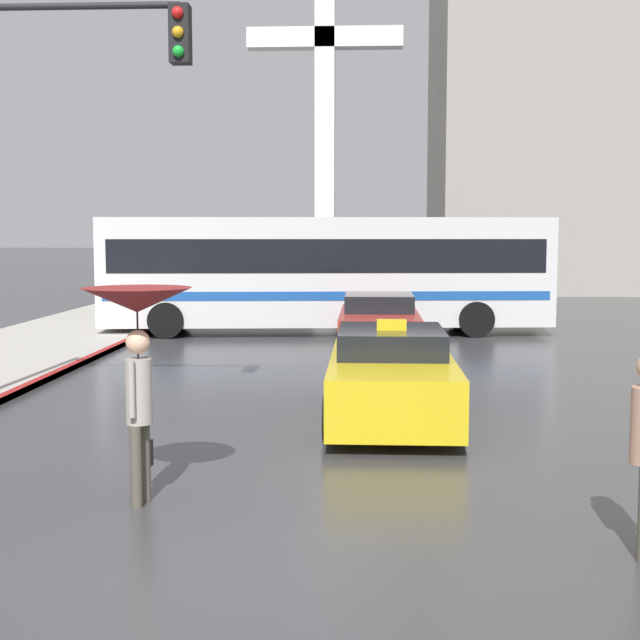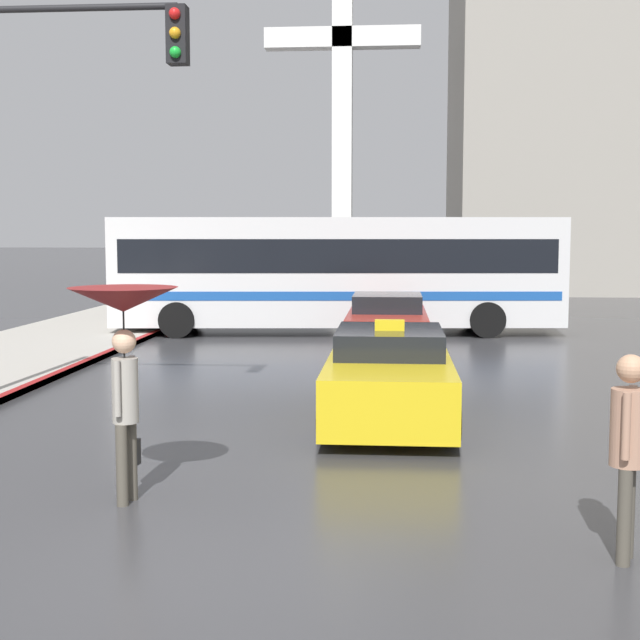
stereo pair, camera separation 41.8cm
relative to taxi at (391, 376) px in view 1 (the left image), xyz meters
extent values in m
plane|color=#38383A|center=(-1.61, -6.49, -0.65)|extent=(300.00, 300.00, 0.00)
cube|color=gold|center=(0.00, -0.04, -0.08)|extent=(1.80, 4.66, 0.81)
cube|color=black|center=(0.00, 0.20, 0.51)|extent=(1.58, 2.10, 0.38)
cylinder|color=black|center=(0.85, -1.48, -0.35)|extent=(0.20, 0.60, 0.60)
cylinder|color=black|center=(-0.86, -1.48, -0.35)|extent=(0.20, 0.60, 0.60)
cylinder|color=black|center=(0.85, 1.41, -0.35)|extent=(0.20, 0.60, 0.60)
cylinder|color=black|center=(-0.85, 1.41, -0.35)|extent=(0.20, 0.60, 0.60)
cube|color=yellow|center=(0.00, -0.04, 0.78)|extent=(0.44, 0.16, 0.16)
cube|color=#A52D23|center=(-0.09, 7.44, -0.09)|extent=(1.80, 4.34, 0.80)
cube|color=black|center=(-0.09, 7.66, 0.51)|extent=(1.58, 1.95, 0.40)
cylinder|color=black|center=(0.77, 6.10, -0.35)|extent=(0.20, 0.60, 0.60)
cylinder|color=black|center=(-0.94, 6.10, -0.35)|extent=(0.20, 0.60, 0.60)
cylinder|color=black|center=(0.77, 8.79, -0.35)|extent=(0.20, 0.60, 0.60)
cylinder|color=black|center=(-0.94, 8.79, -0.35)|extent=(0.20, 0.60, 0.60)
cube|color=silver|center=(-1.52, 11.47, 1.08)|extent=(12.43, 3.55, 2.94)
cube|color=black|center=(-1.52, 11.47, 1.53)|extent=(11.82, 3.51, 0.90)
cube|color=#194C9E|center=(-1.52, 11.47, 0.47)|extent=(12.07, 3.54, 0.24)
cylinder|color=black|center=(-5.69, 9.90, -0.17)|extent=(0.98, 0.36, 0.96)
cylinder|color=black|center=(-5.90, 12.29, -0.17)|extent=(0.98, 0.36, 0.96)
cylinder|color=black|center=(2.55, 10.62, -0.17)|extent=(0.98, 0.36, 0.96)
cylinder|color=black|center=(2.35, 13.01, -0.17)|extent=(0.98, 0.36, 0.96)
cylinder|color=#4C473D|center=(-2.72, -4.50, -0.23)|extent=(0.14, 0.14, 0.85)
cylinder|color=#4C473D|center=(-2.68, -4.28, -0.23)|extent=(0.14, 0.14, 0.85)
cylinder|color=gray|center=(-2.70, -4.39, 0.54)|extent=(0.31, 0.31, 0.67)
sphere|color=#DBAD89|center=(-2.70, -4.39, 1.05)|extent=(0.25, 0.25, 0.25)
cylinder|color=gray|center=(-2.73, -4.57, 0.59)|extent=(0.08, 0.08, 0.57)
cylinder|color=gray|center=(-2.67, -4.22, 0.59)|extent=(0.08, 0.08, 0.57)
cone|color=maroon|center=(-2.70, -4.39, 1.48)|extent=(1.12, 1.12, 0.25)
cylinder|color=black|center=(-2.70, -4.39, 1.12)|extent=(0.02, 0.02, 0.70)
cube|color=#262628|center=(-2.71, -4.13, -0.18)|extent=(0.13, 0.19, 0.28)
cylinder|color=black|center=(-4.90, -0.70, 5.30)|extent=(3.84, 0.10, 0.10)
cube|color=black|center=(-2.98, -0.70, 4.90)|extent=(0.28, 0.28, 0.80)
sphere|color=red|center=(-2.98, -0.86, 5.16)|extent=(0.16, 0.16, 0.16)
sphere|color=orange|center=(-2.98, -0.86, 4.90)|extent=(0.16, 0.16, 0.16)
sphere|color=green|center=(-2.98, -0.86, 4.64)|extent=(0.16, 0.16, 0.16)
cube|color=white|center=(-2.34, 28.10, 7.38)|extent=(0.90, 0.90, 16.06)
cube|color=white|center=(-2.34, 28.10, 10.91)|extent=(7.06, 0.90, 0.90)
camera|label=1|loc=(-0.36, -13.28, 2.17)|focal=50.00mm
camera|label=2|loc=(0.05, -13.25, 2.17)|focal=50.00mm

